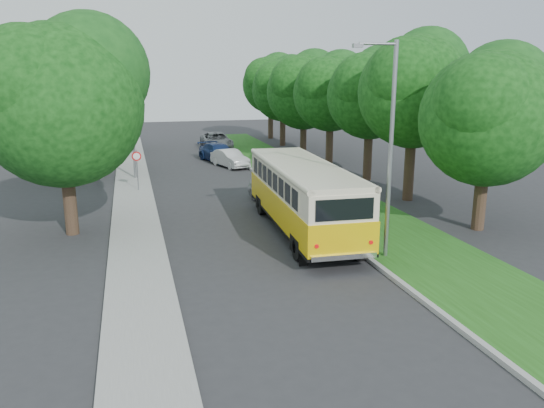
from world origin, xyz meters
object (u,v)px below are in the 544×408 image
object	(u,v)px
lamppost_near	(389,144)
vintage_bus	(303,198)
car_blue	(219,153)
lamppost_far	(130,117)
car_grey	(217,141)
car_white	(230,158)
car_silver	(275,191)

from	to	relation	value
lamppost_near	vintage_bus	world-z (taller)	lamppost_near
vintage_bus	car_blue	world-z (taller)	vintage_bus
lamppost_far	car_grey	xyz separation A→B (m)	(7.70, 13.18, -3.35)
vintage_bus	lamppost_far	bearing A→B (deg)	118.42
car_blue	car_white	bearing A→B (deg)	-97.06
car_white	car_blue	world-z (taller)	car_blue
car_silver	car_white	size ratio (longest dim) A/B	1.06
vintage_bus	car_silver	xyz separation A→B (m)	(0.23, 5.45, -0.85)
lamppost_near	car_white	world-z (taller)	lamppost_near
lamppost_far	car_blue	size ratio (longest dim) A/B	1.53
car_silver	lamppost_near	bearing A→B (deg)	-91.47
lamppost_near	car_white	distance (m)	22.05
car_white	car_grey	size ratio (longest dim) A/B	0.72
vintage_bus	car_grey	distance (m)	27.59
lamppost_near	lamppost_far	bearing A→B (deg)	115.71
vintage_bus	car_blue	size ratio (longest dim) A/B	2.15
vintage_bus	car_white	size ratio (longest dim) A/B	2.65
car_blue	car_silver	bearing A→B (deg)	-102.96
lamppost_far	vintage_bus	world-z (taller)	lamppost_far
car_grey	car_blue	bearing A→B (deg)	-96.82
lamppost_near	lamppost_far	size ratio (longest dim) A/B	1.07
car_silver	car_white	distance (m)	12.10
lamppost_near	car_silver	xyz separation A→B (m)	(-1.64, 9.56, -3.65)
vintage_bus	car_grey	xyz separation A→B (m)	(0.66, 27.57, -0.80)
car_white	vintage_bus	bearing A→B (deg)	-108.12
car_grey	vintage_bus	bearing A→B (deg)	-90.47
car_white	lamppost_near	bearing A→B (deg)	-103.14
car_white	lamppost_far	bearing A→B (deg)	-173.93
car_blue	lamppost_near	bearing A→B (deg)	-99.98
lamppost_far	car_blue	xyz separation A→B (m)	(6.71, 5.87, -3.40)
car_silver	car_blue	xyz separation A→B (m)	(-0.56, 14.81, -0.01)
car_silver	car_blue	world-z (taller)	car_silver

